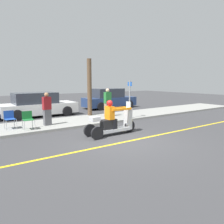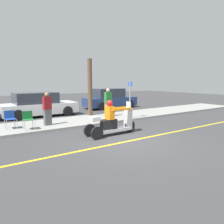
% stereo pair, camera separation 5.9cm
% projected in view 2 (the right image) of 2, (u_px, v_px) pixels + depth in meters
% --- Properties ---
extents(ground_plane, '(60.00, 60.00, 0.00)m').
position_uv_depth(ground_plane, '(127.00, 142.00, 8.37)').
color(ground_plane, '#38383A').
extents(lane_stripe, '(24.00, 0.12, 0.01)m').
position_uv_depth(lane_stripe, '(129.00, 141.00, 8.45)').
color(lane_stripe, gold).
rests_on(lane_stripe, ground).
extents(sidewalk_strip, '(28.00, 2.80, 0.12)m').
position_uv_depth(sidewalk_strip, '(75.00, 122.00, 12.10)').
color(sidewalk_strip, gray).
rests_on(sidewalk_strip, ground).
extents(motorcycle_trike, '(2.44, 0.69, 1.51)m').
position_uv_depth(motorcycle_trike, '(112.00, 122.00, 9.34)').
color(motorcycle_trike, black).
rests_on(motorcycle_trike, ground).
extents(spectator_by_tree, '(0.41, 0.27, 1.62)m').
position_uv_depth(spectator_by_tree, '(47.00, 110.00, 10.75)').
color(spectator_by_tree, '#515156').
rests_on(spectator_by_tree, sidewalk_strip).
extents(spectator_near_curb, '(0.42, 0.26, 1.72)m').
position_uv_depth(spectator_near_curb, '(108.00, 103.00, 13.28)').
color(spectator_near_curb, gray).
rests_on(spectator_near_curb, sidewalk_strip).
extents(folding_chair_curbside, '(0.48, 0.48, 0.82)m').
position_uv_depth(folding_chair_curbside, '(28.00, 118.00, 9.92)').
color(folding_chair_curbside, '#A5A8AD').
rests_on(folding_chair_curbside, sidewalk_strip).
extents(folding_chair_set_back, '(0.48, 0.48, 0.82)m').
position_uv_depth(folding_chair_set_back, '(10.00, 118.00, 10.08)').
color(folding_chair_set_back, '#A5A8AD').
rests_on(folding_chair_set_back, sidewalk_strip).
extents(parked_car_lot_right, '(4.48, 2.02, 1.65)m').
position_uv_depth(parked_car_lot_right, '(110.00, 99.00, 18.43)').
color(parked_car_lot_right, navy).
rests_on(parked_car_lot_right, ground).
extents(parked_car_lot_center, '(4.74, 2.11, 1.56)m').
position_uv_depth(parked_car_lot_center, '(38.00, 105.00, 14.21)').
color(parked_car_lot_center, silver).
rests_on(parked_car_lot_center, ground).
extents(tree_trunk, '(0.28, 0.28, 3.54)m').
position_uv_depth(tree_trunk, '(90.00, 87.00, 13.72)').
color(tree_trunk, brown).
rests_on(tree_trunk, sidewalk_strip).
extents(street_sign, '(0.08, 0.36, 2.20)m').
position_uv_depth(street_sign, '(130.00, 98.00, 12.67)').
color(street_sign, gray).
rests_on(street_sign, sidewalk_strip).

